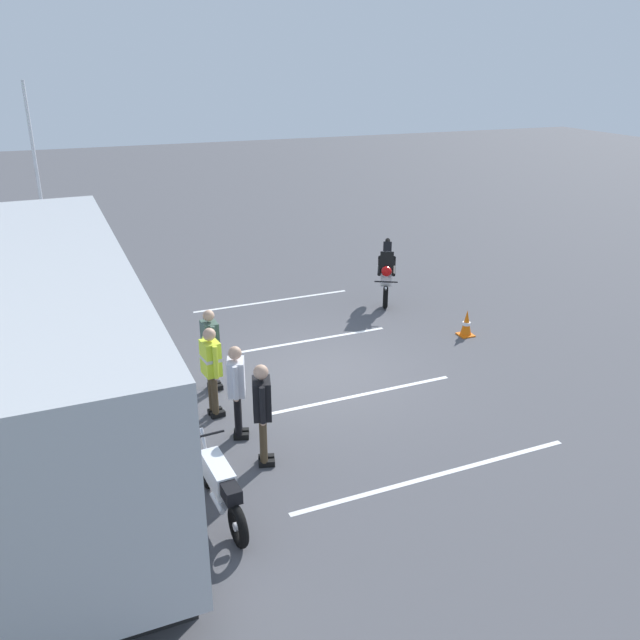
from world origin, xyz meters
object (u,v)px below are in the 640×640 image
spectator_far_left (262,406)px  stunt_motorcycle (387,268)px  spectator_left (237,385)px  spectator_right (210,343)px  spectator_centre (211,364)px  parked_motorcycle_silver (220,486)px  tour_bus (54,357)px  flagpole (42,203)px  traffic_cone (466,323)px

spectator_far_left → stunt_motorcycle: (5.94, -5.14, -0.04)m
spectator_left → stunt_motorcycle: bearing=-46.7°
spectator_left → spectator_right: size_ratio=1.02×
spectator_centre → parked_motorcycle_silver: (-2.80, 0.53, -0.55)m
spectator_far_left → parked_motorcycle_silver: size_ratio=0.85×
spectator_far_left → spectator_centre: bearing=12.6°
tour_bus → flagpole: (7.04, 0.03, 1.11)m
spectator_left → parked_motorcycle_silver: (-1.93, 0.76, -0.53)m
spectator_left → stunt_motorcycle: 7.29m
spectator_far_left → flagpole: (8.75, 2.96, 1.71)m
spectator_left → flagpole: size_ratio=0.30×
stunt_motorcycle → flagpole: 8.75m
spectator_right → flagpole: (5.91, 2.77, 1.77)m
tour_bus → flagpole: bearing=0.2°
parked_motorcycle_silver → tour_bus: bearing=36.4°
spectator_far_left → stunt_motorcycle: spectator_far_left is taller
traffic_cone → stunt_motorcycle: bearing=17.3°
spectator_far_left → traffic_cone: (3.35, -5.95, -0.74)m
traffic_cone → parked_motorcycle_silver: bearing=122.3°
spectator_far_left → spectator_right: 2.84m
parked_motorcycle_silver → spectator_far_left: bearing=-43.1°
spectator_left → spectator_right: spectator_left is taller
stunt_motorcycle → traffic_cone: stunt_motorcycle is taller
spectator_far_left → spectator_right: spectator_far_left is taller
spectator_far_left → spectator_left: (0.94, 0.17, -0.04)m
tour_bus → spectator_far_left: 3.45m
spectator_right → parked_motorcycle_silver: size_ratio=0.81×
stunt_motorcycle → spectator_far_left: bearing=139.1°
spectator_right → traffic_cone: bearing=-85.2°
spectator_far_left → stunt_motorcycle: 7.85m
spectator_left → spectator_far_left: bearing=-169.9°
stunt_motorcycle → spectator_right: bearing=120.2°
spectator_right → flagpole: bearing=25.1°
tour_bus → flagpole: flagpole is taller
spectator_centre → spectator_far_left: bearing=-167.4°
spectator_right → parked_motorcycle_silver: 3.94m
tour_bus → spectator_left: 2.94m
spectator_far_left → spectator_right: (2.84, 0.19, -0.06)m
flagpole → stunt_motorcycle: bearing=-109.2°
spectator_left → stunt_motorcycle: size_ratio=0.93×
spectator_left → stunt_motorcycle: (5.00, -5.31, 0.00)m
parked_motorcycle_silver → flagpole: size_ratio=0.37×
parked_motorcycle_silver → stunt_motorcycle: 9.23m
tour_bus → parked_motorcycle_silver: (-2.71, -2.00, -1.16)m
spectator_centre → flagpole: 7.60m
spectator_centre → stunt_motorcycle: (4.14, -5.54, -0.02)m
spectator_far_left → parked_motorcycle_silver: spectator_far_left is taller
spectator_left → spectator_right: bearing=0.6°
spectator_centre → parked_motorcycle_silver: 2.90m
parked_motorcycle_silver → flagpole: 10.21m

